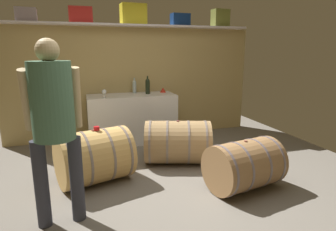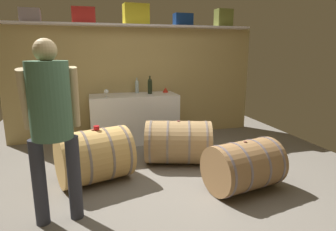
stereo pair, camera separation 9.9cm
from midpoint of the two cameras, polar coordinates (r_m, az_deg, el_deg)
name	(u,v)px [view 1 (the left image)]	position (r m, az deg, el deg)	size (l,w,h in m)	color
ground_plane	(159,172)	(3.92, -2.53, -11.29)	(5.77, 7.96, 0.02)	slate
back_wall_panel	(134,83)	(5.36, -7.45, 6.41)	(4.57, 0.10, 2.00)	tan
high_shelf_board	(134,26)	(5.19, -7.50, 17.45)	(4.20, 0.40, 0.03)	silver
toolcase_grey	(26,15)	(5.19, -27.10, 17.53)	(0.30, 0.29, 0.20)	gray
toolcase_red	(81,15)	(5.13, -17.69, 18.63)	(0.37, 0.28, 0.25)	red
toolcase_yellow	(134,14)	(5.21, -7.51, 19.50)	(0.43, 0.26, 0.34)	yellow
toolcase_navy	(180,20)	(5.42, 1.91, 18.67)	(0.33, 0.19, 0.21)	navy
toolcase_olive	(220,18)	(5.73, 9.93, 18.69)	(0.31, 0.20, 0.32)	olive
work_cabinet	(132,118)	(5.08, -7.78, -0.58)	(1.51, 0.62, 0.85)	white
wine_bottle_clear	(134,86)	(5.20, -7.30, 5.85)	(0.07, 0.07, 0.27)	#ACBEBD
wine_bottle_dark	(148,86)	(5.06, -4.68, 5.95)	(0.08, 0.08, 0.32)	black
wine_glass	(104,92)	(4.78, -13.29, 4.61)	(0.08, 0.08, 0.13)	white
red_funnel	(163,90)	(5.25, -1.56, 5.17)	(0.11, 0.11, 0.09)	red
wine_barrel_near	(95,156)	(3.63, -15.30, -7.95)	(0.99, 0.87, 0.67)	tan
wine_barrel_far	(178,142)	(4.10, 1.26, -5.36)	(1.06, 0.86, 0.63)	#A07E50
wine_barrel_flank	(244,165)	(3.46, 14.26, -9.60)	(0.93, 0.73, 0.59)	olive
tasting_cup	(97,128)	(3.52, -14.93, -2.50)	(0.07, 0.07, 0.04)	red
winemaker_pouring	(53,115)	(2.70, -23.03, 0.07)	(0.51, 0.40, 1.70)	#30323C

